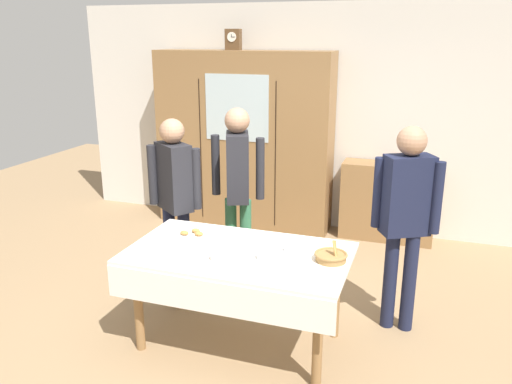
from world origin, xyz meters
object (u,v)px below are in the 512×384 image
at_px(book_stack, 391,161).
at_px(spoon_mid_left, 183,256).
at_px(spoon_mid_right, 265,248).
at_px(tea_cup_near_left, 289,249).
at_px(pastry_plate, 192,235).
at_px(wall_cabinet, 244,141).
at_px(person_behind_table_left, 175,189).
at_px(spoon_near_right, 163,253).
at_px(person_near_right_end, 406,210).
at_px(tea_cup_far_left, 216,257).
at_px(mantel_clock, 233,39).
at_px(tea_cup_front_edge, 262,256).
at_px(person_behind_table_right, 238,179).
at_px(bread_basket, 331,256).
at_px(dining_table, 237,267).
at_px(bookshelf_low, 388,202).

xyz_separation_m(book_stack, spoon_mid_left, (-1.23, -2.82, -0.17)).
distance_m(spoon_mid_left, spoon_mid_right, 0.62).
relative_size(tea_cup_near_left, pastry_plate, 0.46).
relative_size(wall_cabinet, person_behind_table_left, 1.33).
relative_size(tea_cup_near_left, spoon_near_right, 1.09).
distance_m(wall_cabinet, pastry_plate, 2.45).
bearing_deg(person_near_right_end, wall_cabinet, 136.85).
bearing_deg(tea_cup_far_left, spoon_near_right, -179.04).
xyz_separation_m(mantel_clock, person_behind_table_left, (0.16, -1.91, -1.28)).
bearing_deg(mantel_clock, pastry_plate, -76.84).
bearing_deg(tea_cup_front_edge, book_stack, 76.23).
relative_size(pastry_plate, person_behind_table_right, 0.16).
relative_size(tea_cup_front_edge, bread_basket, 0.54).
distance_m(dining_table, mantel_clock, 3.22).
height_order(dining_table, spoon_mid_right, spoon_mid_right).
distance_m(tea_cup_front_edge, spoon_near_right, 0.75).
xyz_separation_m(dining_table, spoon_mid_left, (-0.35, -0.18, 0.11)).
xyz_separation_m(tea_cup_near_left, spoon_mid_left, (-0.72, -0.32, -0.02)).
height_order(dining_table, spoon_mid_left, spoon_mid_left).
bearing_deg(person_behind_table_left, bread_basket, -20.76).
xyz_separation_m(tea_cup_near_left, person_behind_table_right, (-0.75, 0.88, 0.24)).
xyz_separation_m(tea_cup_near_left, tea_cup_front_edge, (-0.15, -0.19, 0.00)).
xyz_separation_m(bookshelf_low, tea_cup_near_left, (-0.51, -2.50, 0.35)).
distance_m(tea_cup_front_edge, person_behind_table_right, 1.26).
distance_m(book_stack, tea_cup_far_left, 2.98).
height_order(mantel_clock, spoon_mid_right, mantel_clock).
bearing_deg(spoon_mid_left, tea_cup_far_left, 1.43).
bearing_deg(tea_cup_front_edge, dining_table, 166.00).
height_order(bread_basket, spoon_near_right, bread_basket).
bearing_deg(tea_cup_far_left, spoon_mid_right, 51.12).
height_order(mantel_clock, tea_cup_front_edge, mantel_clock).
xyz_separation_m(pastry_plate, spoon_near_right, (-0.06, -0.38, -0.01)).
distance_m(spoon_mid_left, person_behind_table_left, 1.02).
xyz_separation_m(wall_cabinet, tea_cup_front_edge, (1.11, -2.64, -0.28)).
bearing_deg(spoon_mid_right, tea_cup_far_left, -128.88).
bearing_deg(bookshelf_low, tea_cup_far_left, -109.00).
xyz_separation_m(tea_cup_near_left, spoon_near_right, (-0.89, -0.32, -0.02)).
distance_m(tea_cup_front_edge, pastry_plate, 0.72).
xyz_separation_m(bread_basket, pastry_plate, (-1.15, 0.10, -0.02)).
bearing_deg(bread_basket, wall_cabinet, 122.41).
xyz_separation_m(book_stack, tea_cup_far_left, (-0.97, -2.82, -0.14)).
distance_m(mantel_clock, tea_cup_far_left, 3.27).
height_order(tea_cup_far_left, pastry_plate, tea_cup_far_left).
bearing_deg(spoon_mid_left, tea_cup_front_edge, 12.89).
xyz_separation_m(wall_cabinet, mantel_clock, (-0.12, -0.00, 1.20)).
bearing_deg(person_behind_table_right, bookshelf_low, 52.12).
distance_m(mantel_clock, spoon_near_right, 3.19).
bearing_deg(tea_cup_far_left, mantel_clock, 108.49).
xyz_separation_m(spoon_mid_left, person_behind_table_right, (-0.03, 1.21, 0.27)).
relative_size(bread_basket, spoon_mid_left, 2.02).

